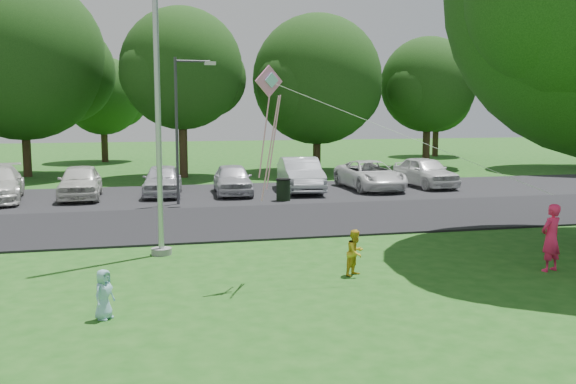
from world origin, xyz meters
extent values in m
plane|color=#1C5516|center=(0.00, 0.00, 0.00)|extent=(120.00, 120.00, 0.00)
cube|color=black|center=(0.00, 9.00, 0.03)|extent=(60.00, 6.00, 0.06)
cube|color=black|center=(0.00, 15.50, 0.03)|extent=(42.00, 7.00, 0.06)
cylinder|color=#B7BABF|center=(-3.50, 5.00, 5.00)|extent=(0.14, 0.14, 10.00)
cylinder|color=gray|center=(-3.50, 5.00, 0.08)|extent=(0.50, 0.50, 0.16)
cylinder|color=#3F3F44|center=(-2.54, 13.00, 2.72)|extent=(0.11, 0.11, 5.43)
cylinder|color=#3F3F44|center=(-1.91, 13.03, 5.30)|extent=(1.27, 0.13, 0.08)
cube|color=silver|center=(-1.28, 13.05, 5.23)|extent=(0.42, 0.22, 0.13)
cylinder|color=black|center=(1.47, 13.00, 0.43)|extent=(0.54, 0.54, 0.86)
cylinder|color=black|center=(1.47, 13.00, 0.89)|extent=(0.58, 0.58, 0.05)
cylinder|color=#332316|center=(-9.60, 25.24, 1.60)|extent=(0.44, 0.44, 3.19)
sphere|color=#13330E|center=(-9.60, 25.24, 6.17)|extent=(8.50, 8.50, 8.50)
sphere|color=#13330E|center=(-7.68, 26.09, 5.53)|extent=(5.53, 5.53, 5.53)
cylinder|color=#332316|center=(-1.58, 22.90, 1.71)|extent=(0.44, 0.44, 3.43)
sphere|color=#13330E|center=(-1.58, 22.90, 5.62)|extent=(6.27, 6.27, 6.27)
sphere|color=#13330E|center=(-0.17, 23.53, 5.15)|extent=(4.07, 4.07, 4.07)
sphere|color=#13330E|center=(-2.84, 22.12, 5.31)|extent=(3.76, 3.76, 3.76)
cylinder|color=#332316|center=(6.03, 24.17, 1.33)|extent=(0.44, 0.44, 2.66)
sphere|color=#13330E|center=(6.03, 24.17, 5.20)|extent=(7.27, 7.27, 7.27)
sphere|color=#13330E|center=(7.66, 24.89, 4.66)|extent=(4.72, 4.72, 4.72)
sphere|color=#13330E|center=(4.57, 23.26, 4.84)|extent=(4.36, 4.36, 4.36)
cylinder|color=#332316|center=(13.12, 24.89, 1.51)|extent=(0.44, 0.44, 3.02)
sphere|color=#13330E|center=(13.12, 24.89, 5.00)|extent=(5.67, 5.67, 5.67)
sphere|color=#13330E|center=(14.39, 25.46, 4.58)|extent=(3.68, 3.68, 3.68)
sphere|color=#13330E|center=(11.98, 24.18, 4.72)|extent=(3.40, 3.40, 3.40)
sphere|color=#13330E|center=(20.17, 21.15, 6.06)|extent=(5.26, 5.26, 5.26)
cylinder|color=#332316|center=(-6.00, 34.00, 1.30)|extent=(0.44, 0.44, 2.60)
sphere|color=#13330E|center=(-6.00, 34.00, 4.42)|extent=(5.20, 5.20, 5.20)
sphere|color=#13330E|center=(-4.83, 34.52, 4.03)|extent=(3.38, 3.38, 3.38)
sphere|color=#13330E|center=(-7.04, 33.35, 4.16)|extent=(3.12, 3.12, 3.12)
cylinder|color=#332316|center=(18.00, 33.50, 1.30)|extent=(0.44, 0.44, 2.60)
sphere|color=#13330E|center=(18.00, 33.50, 4.42)|extent=(5.20, 5.20, 5.20)
sphere|color=#13330E|center=(19.17, 34.02, 4.03)|extent=(3.38, 3.38, 3.38)
sphere|color=#13330E|center=(16.96, 32.85, 4.16)|extent=(3.12, 3.12, 3.12)
imported|color=silver|center=(-6.19, 15.43, 0.73)|extent=(1.59, 3.93, 1.34)
imported|color=silver|center=(-3.00, 15.56, 0.70)|extent=(1.84, 3.86, 1.27)
imported|color=silver|center=(-0.16, 15.28, 0.69)|extent=(1.73, 3.79, 1.26)
imported|color=#B2B7BF|center=(2.79, 15.48, 0.78)|extent=(1.96, 4.51, 1.44)
imported|color=silver|center=(5.98, 15.53, 0.68)|extent=(2.17, 4.53, 1.25)
imported|color=silver|center=(8.73, 15.79, 0.74)|extent=(1.90, 4.10, 1.36)
imported|color=#FF215D|center=(4.83, 1.33, 0.76)|extent=(0.64, 0.52, 1.51)
imported|color=gold|center=(0.51, 1.99, 0.50)|extent=(0.62, 0.60, 1.01)
imported|color=#8DC3D9|center=(-4.67, 0.24, 0.44)|extent=(0.48, 0.51, 0.88)
cube|color=pink|center=(-1.41, 1.92, 4.14)|extent=(0.61, 0.27, 0.64)
cube|color=#8CC6E5|center=(-1.36, 1.89, 4.16)|extent=(0.30, 0.14, 0.31)
cylinder|color=white|center=(1.71, 1.62, 2.93)|extent=(6.25, 0.60, 2.43)
cylinder|color=pink|center=(-1.51, 1.92, 3.03)|extent=(0.21, 0.27, 1.70)
cylinder|color=pink|center=(-1.31, 1.97, 2.89)|extent=(0.23, 0.44, 1.95)
cylinder|color=pink|center=(-1.41, 1.84, 2.76)|extent=(0.26, 0.65, 2.17)
camera|label=1|loc=(-4.09, -10.85, 3.60)|focal=40.00mm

